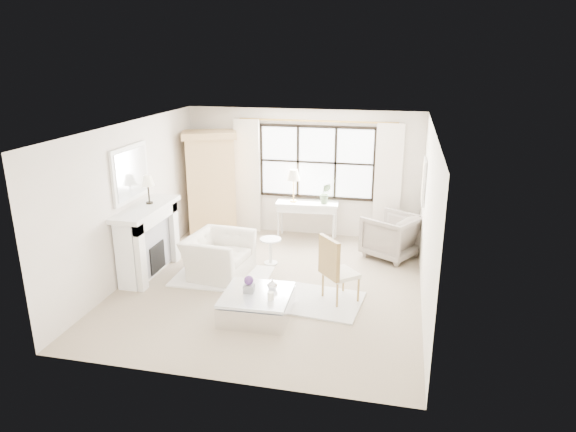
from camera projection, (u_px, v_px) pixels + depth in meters
The scene contains 32 objects.
floor at pixel (271, 285), 8.81m from camera, with size 5.50×5.50×0.00m, color tan.
ceiling at pixel (269, 127), 7.98m from camera, with size 5.50×5.50×0.00m, color silver.
wall_back at pixel (303, 173), 10.95m from camera, with size 5.00×5.00×0.00m, color silver.
wall_front at pixel (210, 279), 5.84m from camera, with size 5.00×5.00×0.00m, color white.
wall_left at pixel (131, 201), 8.92m from camera, with size 5.50×5.50×0.00m, color beige.
wall_right at pixel (428, 220), 7.87m from camera, with size 5.50×5.50×0.00m, color silver.
window_pane at pixel (317, 162), 10.79m from camera, with size 2.40×0.02×1.50m, color white.
window_frame at pixel (317, 162), 10.78m from camera, with size 2.50×0.04×1.50m, color black, non-canonical shape.
curtain_rod at pixel (317, 121), 10.47m from camera, with size 0.04×0.04×3.30m, color #AC833B.
curtain_left at pixel (248, 176), 11.14m from camera, with size 0.55×0.10×2.47m, color silver.
curtain_right at pixel (388, 184), 10.52m from camera, with size 0.55×0.10×2.47m, color white.
fireplace at pixel (147, 239), 9.08m from camera, with size 0.58×1.66×1.26m.
mirror_frame at pixel (130, 173), 8.76m from camera, with size 0.05×1.15×0.95m, color white.
mirror_glass at pixel (132, 173), 8.75m from camera, with size 0.02×1.00×0.80m, color silver.
art_frame at pixel (424, 182), 9.40m from camera, with size 0.04×0.62×0.82m, color silver.
art_canvas at pixel (423, 181), 9.40m from camera, with size 0.01×0.52×0.72m, color beige.
mantel_lamp at pixel (148, 182), 8.94m from camera, with size 0.22×0.22×0.51m.
armoire at pixel (211, 183), 11.00m from camera, with size 1.30×1.06×2.24m.
console_table at pixel (307, 220), 10.90m from camera, with size 1.33×0.56×0.80m.
console_lamp at pixel (294, 176), 10.66m from camera, with size 0.28×0.28×0.69m.
orchid_plant at pixel (325, 193), 10.63m from camera, with size 0.24×0.19×0.44m, color #516C48.
side_table at pixel (271, 247), 9.58m from camera, with size 0.40×0.40×0.51m.
rug_left at pixel (222, 276), 9.11m from camera, with size 1.64×1.16×0.03m, color white.
rug_right at pixel (314, 301), 8.22m from camera, with size 1.47×1.11×0.03m, color silver.
club_armchair at pixel (219, 255), 9.10m from camera, with size 1.14×1.00×0.74m, color silver.
wingback_chair at pixel (391, 236), 9.92m from camera, with size 0.91×0.93×0.85m, color gray.
french_chair at pixel (339, 283), 8.16m from camera, with size 0.68×0.68×1.08m.
coffee_table at pixel (257, 305), 7.71m from camera, with size 1.03×1.03×0.38m.
planter_box at pixel (249, 288), 7.69m from camera, with size 0.16×0.16×0.12m, color gray.
planter_flowers at pixel (249, 280), 7.65m from camera, with size 0.14×0.14×0.14m, color #4F2B6C.
pillar_candle at pixel (271, 296), 7.44m from camera, with size 0.09×0.09×0.12m, color white.
coffee_vase at pixel (272, 284), 7.76m from camera, with size 0.16×0.16×0.17m, color white.
Camera 1 is at (2.04, -7.76, 3.82)m, focal length 32.00 mm.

